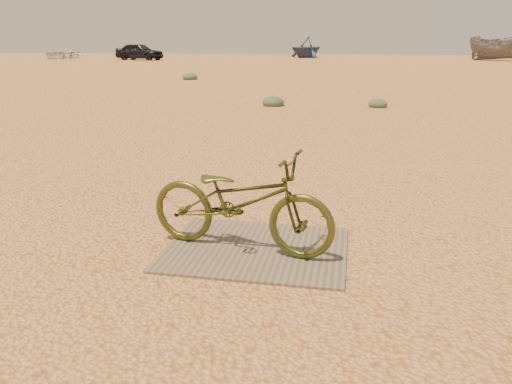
% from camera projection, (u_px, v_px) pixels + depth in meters
% --- Properties ---
extents(ground, '(120.00, 120.00, 0.00)m').
position_uv_depth(ground, '(221.00, 245.00, 4.29)').
color(ground, '#E6A65F').
rests_on(ground, ground).
extents(plywood_board, '(1.50, 1.20, 0.02)m').
position_uv_depth(plywood_board, '(256.00, 249.00, 4.18)').
color(plywood_board, '#73614C').
rests_on(plywood_board, ground).
extents(bicycle, '(1.65, 0.81, 0.83)m').
position_uv_depth(bicycle, '(240.00, 201.00, 4.04)').
color(bicycle, '#3F431A').
rests_on(bicycle, plywood_board).
extents(car, '(4.43, 2.33, 1.44)m').
position_uv_depth(car, '(139.00, 52.00, 43.83)').
color(car, black).
rests_on(car, ground).
extents(boat_near_left, '(3.60, 4.87, 0.97)m').
position_uv_depth(boat_near_left, '(60.00, 53.00, 47.72)').
color(boat_near_left, silver).
rests_on(boat_near_left, ground).
extents(boat_far_left, '(5.03, 5.11, 2.04)m').
position_uv_depth(boat_far_left, '(306.00, 47.00, 49.10)').
color(boat_far_left, navy).
rests_on(boat_far_left, ground).
extents(boat_mid_right, '(5.74, 5.04, 2.17)m').
position_uv_depth(boat_mid_right, '(501.00, 48.00, 42.16)').
color(boat_mid_right, slate).
rests_on(boat_mid_right, ground).
extents(kale_a, '(0.59, 0.59, 0.33)m').
position_uv_depth(kale_a, '(273.00, 106.00, 13.39)').
color(kale_a, '#4D6646').
rests_on(kale_a, ground).
extents(kale_b, '(0.50, 0.50, 0.27)m').
position_uv_depth(kale_b, '(378.00, 107.00, 13.11)').
color(kale_b, '#4D6646').
rests_on(kale_b, ground).
extents(kale_c, '(0.68, 0.68, 0.37)m').
position_uv_depth(kale_c, '(190.00, 80.00, 22.28)').
color(kale_c, '#4D6646').
rests_on(kale_c, ground).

